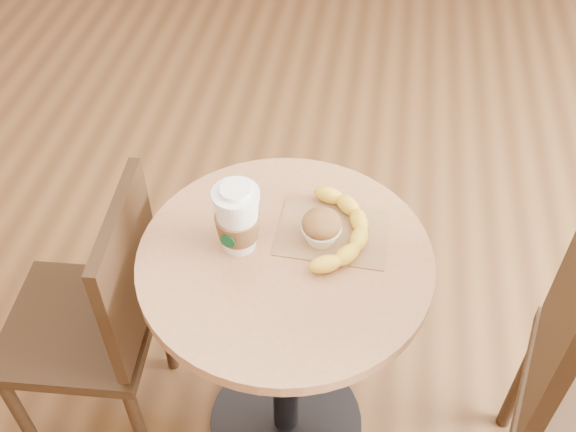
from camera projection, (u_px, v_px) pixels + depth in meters
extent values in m
cylinder|color=black|center=(286.00, 422.00, 1.96)|extent=(0.44, 0.44, 0.02)
cylinder|color=black|center=(286.00, 353.00, 1.70)|extent=(0.07, 0.07, 0.72)
cylinder|color=#AE794F|center=(285.00, 260.00, 1.45)|extent=(0.64, 0.64, 0.03)
cube|color=black|center=(81.00, 325.00, 1.71)|extent=(0.39, 0.39, 0.04)
cylinder|color=black|center=(60.00, 319.00, 1.98)|extent=(0.03, 0.03, 0.42)
cylinder|color=black|center=(21.00, 416.00, 1.76)|extent=(0.03, 0.03, 0.42)
cylinder|color=black|center=(165.00, 327.00, 1.96)|extent=(0.03, 0.03, 0.42)
cylinder|color=black|center=(139.00, 427.00, 1.74)|extent=(0.03, 0.03, 0.42)
cube|color=black|center=(129.00, 272.00, 1.54)|extent=(0.05, 0.35, 0.39)
cylinder|color=black|center=(523.00, 378.00, 1.80)|extent=(0.04, 0.04, 0.48)
cube|color=black|center=(566.00, 315.00, 1.32)|extent=(0.13, 0.40, 0.45)
cube|color=olive|center=(333.00, 232.00, 1.48)|extent=(0.25, 0.19, 0.00)
cylinder|color=white|center=(235.00, 195.00, 1.35)|extent=(0.10, 0.10, 0.01)
cylinder|color=white|center=(235.00, 191.00, 1.35)|extent=(0.06, 0.06, 0.01)
cylinder|color=#074823|center=(228.00, 241.00, 1.39)|extent=(0.03, 0.01, 0.03)
ellipsoid|color=brown|center=(322.00, 224.00, 1.43)|extent=(0.09, 0.09, 0.06)
ellipsoid|color=beige|center=(322.00, 218.00, 1.42)|extent=(0.03, 0.03, 0.02)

